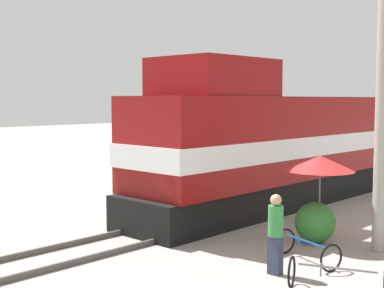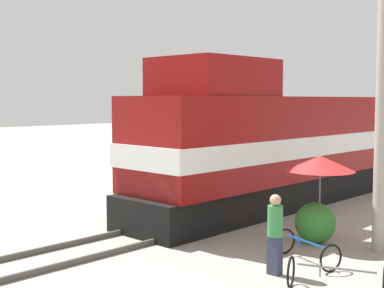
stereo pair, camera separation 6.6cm
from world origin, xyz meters
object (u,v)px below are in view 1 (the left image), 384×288
Objects in this scene: person_bystander at (276,231)px; bicycle_spare at (307,249)px; bicycle at (337,277)px; vendor_umbrella at (320,163)px; locomotive at (290,145)px.

person_bystander reaches higher than bicycle_spare.
bicycle_spare is (0.04, 1.25, -0.65)m from person_bystander.
bicycle is 1.09× the size of bicycle_spare.
bicycle_spare is at bearing -68.29° from vendor_umbrella.
person_bystander is 1.41m from bicycle_spare.
vendor_umbrella is 1.32× the size of person_bystander.
locomotive reaches higher than person_bystander.
vendor_umbrella is 1.31× the size of bicycle_spare.
vendor_umbrella is at bearing -49.02° from locomotive.
vendor_umbrella reaches higher than person_bystander.
person_bystander is 0.91× the size of bicycle.
locomotive is at bearing -162.93° from bicycle.
bicycle is (1.57, -0.12, -0.65)m from person_bystander.
locomotive is 7.94m from bicycle_spare.
bicycle_spare is at bearing -153.52° from bicycle.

